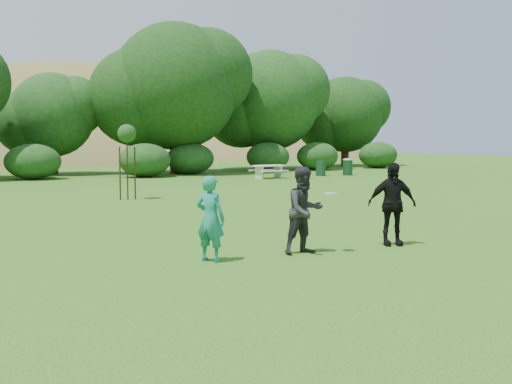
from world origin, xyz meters
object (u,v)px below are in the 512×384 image
at_px(player_grey, 305,210).
at_px(trash_can_near, 321,168).
at_px(player_black, 392,204).
at_px(trash_can_lidded, 348,166).
at_px(player_teal, 210,219).
at_px(sapling, 127,136).
at_px(picnic_table, 269,169).

xyz_separation_m(player_grey, trash_can_near, (16.40, 19.98, -0.44)).
bearing_deg(player_black, trash_can_lidded, 78.91).
xyz_separation_m(trash_can_near, trash_can_lidded, (1.77, -0.41, 0.09)).
bearing_deg(trash_can_lidded, player_black, -128.84).
relative_size(player_teal, player_black, 0.90).
height_order(sapling, trash_can_lidded, sapling).
distance_m(player_grey, player_black, 2.24).
height_order(player_grey, player_black, player_black).
height_order(player_teal, player_grey, player_grey).
distance_m(player_black, trash_can_lidded, 25.42).
relative_size(player_teal, player_grey, 0.93).
bearing_deg(sapling, trash_can_near, 25.89).
relative_size(trash_can_near, sapling, 0.32).
bearing_deg(trash_can_lidded, player_teal, -136.36).
bearing_deg(trash_can_near, player_black, -125.03).
xyz_separation_m(picnic_table, trash_can_lidded, (5.67, -0.26, 0.02)).
relative_size(player_black, sapling, 0.64).
bearing_deg(trash_can_near, sapling, -154.11).
height_order(player_grey, sapling, sapling).
xyz_separation_m(player_grey, sapling, (1.16, 12.59, 1.53)).
bearing_deg(sapling, picnic_table, 32.58).
bearing_deg(player_teal, trash_can_lidded, -76.03).
relative_size(trash_can_near, picnic_table, 0.50).
distance_m(sapling, picnic_table, 13.58).
bearing_deg(picnic_table, trash_can_lidded, -2.63).
height_order(player_teal, picnic_table, player_teal).
height_order(trash_can_near, picnic_table, trash_can_near).
bearing_deg(trash_can_near, trash_can_lidded, -13.09).
height_order(player_teal, player_black, player_black).
bearing_deg(player_grey, player_black, -3.68).
relative_size(player_grey, trash_can_lidded, 1.70).
bearing_deg(picnic_table, trash_can_near, 2.24).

